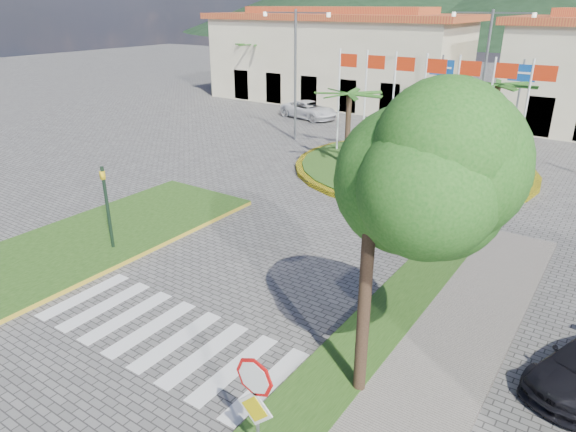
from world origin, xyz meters
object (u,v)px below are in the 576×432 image
Objects in this scene: stop_sign at (255,397)px; car_dark_a at (406,123)px; deciduous_tree at (373,180)px; white_van at (309,110)px; roundabout_island at (413,167)px.

car_dark_a is at bearing 107.20° from stop_sign.
deciduous_tree is 1.42× the size of white_van.
roundabout_island is 18.55m from deciduous_tree.
stop_sign is at bearing -101.18° from deciduous_tree.
roundabout_island is at bearing -112.65° from white_van.
white_van is (-11.81, 8.15, 0.49)m from roundabout_island.
stop_sign is at bearing -153.40° from car_dark_a.
stop_sign reaches higher than white_van.
roundabout_island is 9.17m from car_dark_a.
car_dark_a is (7.93, 0.16, -0.07)m from white_van.
deciduous_tree is 27.37m from car_dark_a.
stop_sign is at bearing -76.27° from roundabout_island.
deciduous_tree is (0.60, 3.04, 3.38)m from stop_sign.
white_van is 1.38× the size of car_dark_a.
roundabout_island is 3.67× the size of car_dark_a.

